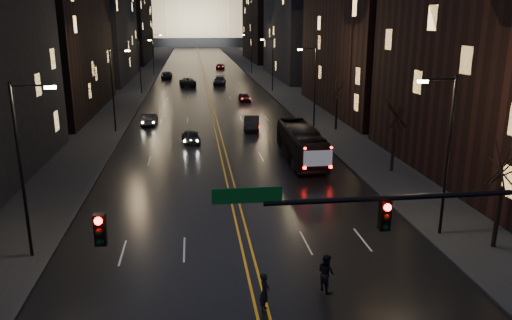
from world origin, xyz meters
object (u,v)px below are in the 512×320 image
object	(u,v)px
bus	(301,143)
oncoming_car_b	(149,119)
traffic_signal	(453,226)
pedestrian_b	(326,273)
oncoming_car_a	(191,136)
receding_car_a	(252,123)
pedestrian_a	(265,292)

from	to	relation	value
bus	oncoming_car_b	world-z (taller)	bus
traffic_signal	pedestrian_b	bearing A→B (deg)	119.58
oncoming_car_b	pedestrian_b	bearing A→B (deg)	108.32
oncoming_car_a	bus	bearing A→B (deg)	134.30
pedestrian_b	oncoming_car_a	bearing A→B (deg)	-11.74
oncoming_car_b	receding_car_a	distance (m)	12.24
receding_car_a	oncoming_car_b	bearing A→B (deg)	168.01
oncoming_car_b	pedestrian_b	size ratio (longest dim) A/B	2.42
oncoming_car_a	oncoming_car_b	world-z (taller)	oncoming_car_b
traffic_signal	pedestrian_b	size ratio (longest dim) A/B	9.76
traffic_signal	pedestrian_a	distance (m)	8.11
bus	pedestrian_b	world-z (taller)	bus
oncoming_car_a	pedestrian_b	size ratio (longest dim) A/B	2.27
traffic_signal	bus	xyz separation A→B (m)	(0.66, 26.57, -3.60)
oncoming_car_a	pedestrian_a	bearing A→B (deg)	88.90
bus	pedestrian_b	distance (m)	21.86
receding_car_a	pedestrian_b	size ratio (longest dim) A/B	2.67
pedestrian_b	oncoming_car_b	bearing A→B (deg)	-7.76
bus	receding_car_a	distance (m)	13.37
traffic_signal	oncoming_car_b	size ratio (longest dim) A/B	4.04
oncoming_car_b	traffic_signal	bearing A→B (deg)	110.07
bus	pedestrian_a	xyz separation A→B (m)	(-6.45, -22.81, -0.64)
oncoming_car_b	pedestrian_b	distance (m)	40.23
bus	pedestrian_a	bearing A→B (deg)	-105.16
traffic_signal	oncoming_car_b	world-z (taller)	traffic_signal
oncoming_car_b	pedestrian_a	distance (m)	40.76
traffic_signal	pedestrian_b	world-z (taller)	traffic_signal
oncoming_car_a	pedestrian_a	size ratio (longest dim) A/B	2.34
oncoming_car_b	pedestrian_b	xyz separation A→B (m)	(10.75, -38.77, 0.18)
pedestrian_a	oncoming_car_b	bearing A→B (deg)	34.37
pedestrian_a	pedestrian_b	size ratio (longest dim) A/B	0.97
oncoming_car_a	receding_car_a	world-z (taller)	receding_car_a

